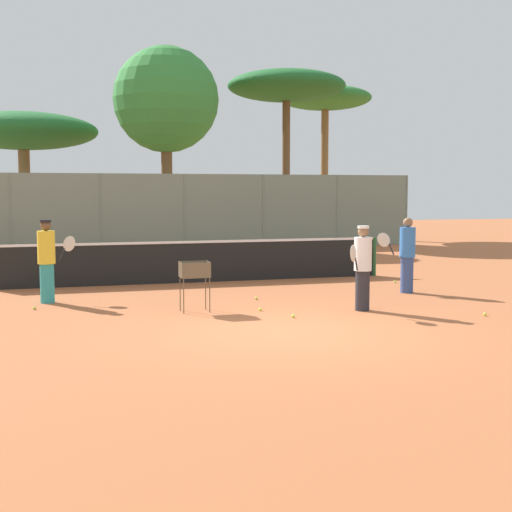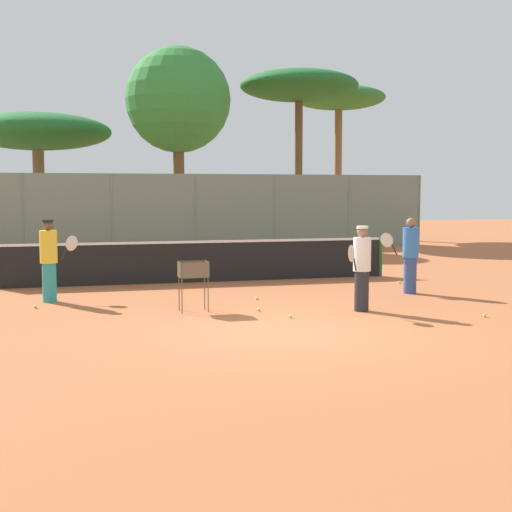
# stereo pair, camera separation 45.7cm
# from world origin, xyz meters

# --- Properties ---
(ground_plane) EXTENTS (80.00, 80.00, 0.00)m
(ground_plane) POSITION_xyz_m (0.00, 0.00, 0.00)
(ground_plane) COLOR #B26038
(tennis_net) EXTENTS (10.05, 0.10, 1.07)m
(tennis_net) POSITION_xyz_m (0.00, 6.76, 0.56)
(tennis_net) COLOR #26592D
(tennis_net) RESTS_ON ground_plane
(back_fence) EXTENTS (23.02, 0.08, 3.01)m
(back_fence) POSITION_xyz_m (0.00, 16.87, 1.51)
(back_fence) COLOR gray
(back_fence) RESTS_ON ground_plane
(tree_0) EXTENTS (5.39, 5.39, 7.77)m
(tree_0) POSITION_xyz_m (7.03, 20.12, 7.02)
(tree_0) COLOR brown
(tree_0) RESTS_ON ground_plane
(tree_1) EXTENTS (6.50, 6.50, 5.77)m
(tree_1) POSITION_xyz_m (-4.50, 22.17, 4.92)
(tree_1) COLOR brown
(tree_1) RESTS_ON ground_plane
(tree_2) EXTENTS (4.62, 4.62, 7.54)m
(tree_2) POSITION_xyz_m (9.95, 22.61, 6.84)
(tree_2) COLOR brown
(tree_2) RESTS_ON ground_plane
(tree_3) EXTENTS (4.49, 4.49, 8.46)m
(tree_3) POSITION_xyz_m (1.40, 19.51, 6.17)
(tree_3) COLOR brown
(tree_3) RESTS_ON ground_plane
(tree_4) EXTENTS (5.63, 5.63, 5.78)m
(tree_4) POSITION_xyz_m (-4.43, 22.79, 5.04)
(tree_4) COLOR brown
(tree_4) RESTS_ON ground_plane
(player_white_outfit) EXTENTS (0.70, 0.69, 1.67)m
(player_white_outfit) POSITION_xyz_m (2.18, 1.59, 0.87)
(player_white_outfit) COLOR #26262D
(player_white_outfit) RESTS_ON ground_plane
(player_red_cap) EXTENTS (0.83, 0.56, 1.73)m
(player_red_cap) POSITION_xyz_m (4.22, 3.56, 0.89)
(player_red_cap) COLOR #334C8C
(player_red_cap) RESTS_ON ground_plane
(player_yellow_shirt) EXTENTS (0.84, 0.55, 1.75)m
(player_yellow_shirt) POSITION_xyz_m (-3.72, 4.39, 0.91)
(player_yellow_shirt) COLOR teal
(player_yellow_shirt) RESTS_ON ground_plane
(ball_cart) EXTENTS (0.56, 0.41, 0.98)m
(ball_cart) POSITION_xyz_m (-1.00, 2.42, 0.74)
(ball_cart) COLOR brown
(ball_cart) RESTS_ON ground_plane
(tennis_ball_0) EXTENTS (0.07, 0.07, 0.07)m
(tennis_ball_0) POSITION_xyz_m (0.59, 3.52, 0.03)
(tennis_ball_0) COLOR #D1E54C
(tennis_ball_0) RESTS_ON ground_plane
(tennis_ball_1) EXTENTS (0.07, 0.07, 0.07)m
(tennis_ball_1) POSITION_xyz_m (0.25, 2.12, 0.03)
(tennis_ball_1) COLOR #D1E54C
(tennis_ball_1) RESTS_ON ground_plane
(tennis_ball_2) EXTENTS (0.07, 0.07, 0.07)m
(tennis_ball_2) POSITION_xyz_m (-3.99, 3.56, 0.03)
(tennis_ball_2) COLOR #D1E54C
(tennis_ball_2) RESTS_ON ground_plane
(tennis_ball_3) EXTENTS (0.07, 0.07, 0.07)m
(tennis_ball_3) POSITION_xyz_m (4.13, 0.36, 0.03)
(tennis_ball_3) COLOR #D1E54C
(tennis_ball_3) RESTS_ON ground_plane
(tennis_ball_4) EXTENTS (0.07, 0.07, 0.07)m
(tennis_ball_4) POSITION_xyz_m (0.62, 1.23, 0.03)
(tennis_ball_4) COLOR #D1E54C
(tennis_ball_4) RESTS_ON ground_plane
(tennis_ball_5) EXTENTS (0.07, 0.07, 0.07)m
(tennis_ball_5) POSITION_xyz_m (4.79, 5.18, 0.03)
(tennis_ball_5) COLOR #D1E54C
(tennis_ball_5) RESTS_ON ground_plane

